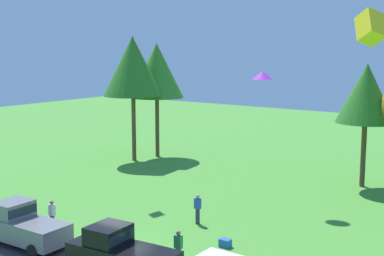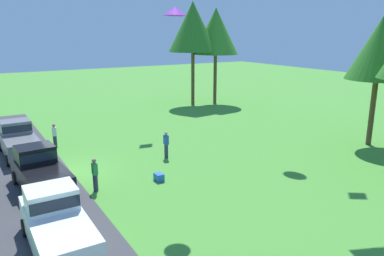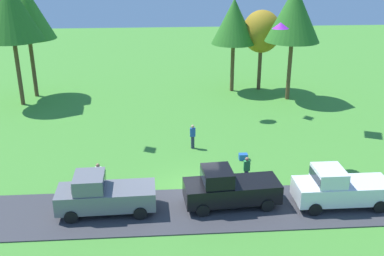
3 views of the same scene
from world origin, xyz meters
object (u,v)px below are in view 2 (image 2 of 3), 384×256
Objects in this scene: car_pickup_mid_row at (40,170)px; person_beside_suv at (95,174)px; person_watching_sky at (166,144)px; kite_delta_trailing_tail at (175,11)px; car_pickup_by_flagpole at (56,221)px; cooler_box at (159,177)px; tree_lone_near at (380,49)px; tree_right_of_center at (216,31)px; car_pickup_near_entrance at (18,139)px; person_on_lawn at (55,136)px; tree_center_back at (193,27)px.

person_beside_suv is (1.42, 2.33, -0.23)m from car_pickup_mid_row.
kite_delta_trailing_tail reaches higher than person_watching_sky.
car_pickup_by_flagpole is 7.26m from cooler_box.
person_beside_suv is 3.05× the size of cooler_box.
tree_lone_near is 15.61× the size of cooler_box.
tree_right_of_center is 18.24× the size of cooler_box.
person_watching_sky is 6.01m from person_beside_suv.
car_pickup_by_flagpole is at bearing -45.57° from tree_right_of_center.
tree_right_of_center is at bearing 137.98° from cooler_box.
car_pickup_mid_row is 1.02× the size of car_pickup_by_flagpole.
person_on_lawn is (-0.48, 2.31, -0.23)m from car_pickup_near_entrance.
car_pickup_by_flagpole is at bearing -48.80° from person_watching_sky.
person_beside_suv reaches higher than cooler_box.
tree_lone_near is at bearing 8.55° from tree_center_back.
person_watching_sky is 3.83m from cooler_box.
kite_delta_trailing_tail is (2.31, 3.35, 7.72)m from person_beside_suv.
car_pickup_mid_row is 26.55m from tree_right_of_center.
tree_center_back is at bearing 143.94° from cooler_box.
tree_lone_near reaches higher than car_pickup_near_entrance.
car_pickup_by_flagpole is at bearing -41.20° from tree_center_back.
car_pickup_by_flagpole reaches higher than cooler_box.
tree_right_of_center is 18.61m from tree_lone_near.
tree_center_back is 23.14m from kite_delta_trailing_tail.
tree_lone_near reaches higher than person_beside_suv.
cooler_box is at bearing -96.15° from tree_lone_near.
person_beside_suv is at bearing -96.39° from tree_lone_near.
kite_delta_trailing_tail is (-2.06, 6.08, 7.49)m from car_pickup_by_flagpole.
car_pickup_near_entrance is at bearing -145.25° from cooler_box.
car_pickup_mid_row is 0.47× the size of tree_center_back.
car_pickup_near_entrance is 0.47× the size of tree_center_back.
car_pickup_mid_row is at bearing -80.45° from person_watching_sky.
car_pickup_mid_row is at bearing -123.33° from kite_delta_trailing_tail.
car_pickup_near_entrance is at bearing -115.14° from tree_lone_near.
person_beside_suv is 0.17× the size of tree_right_of_center.
kite_delta_trailing_tail is at bearing -89.28° from tree_lone_near.
car_pickup_mid_row is at bearing 175.98° from car_pickup_by_flagpole.
tree_lone_near is at bearing 83.85° from cooler_box.
kite_delta_trailing_tail is at bearing 108.72° from car_pickup_by_flagpole.
tree_lone_near is (2.12, 18.90, 5.76)m from person_beside_suv.
tree_right_of_center is 1.17× the size of tree_lone_near.
car_pickup_mid_row is at bearing -16.88° from person_on_lawn.
tree_center_back is at bearing 138.80° from car_pickup_by_flagpole.
car_pickup_near_entrance is 8.33m from person_beside_suv.
car_pickup_by_flagpole is 2.93× the size of person_on_lawn.
tree_lone_near is (19.17, 2.88, -1.57)m from tree_center_back.
cooler_box is (-1.68, -15.61, -6.44)m from tree_lone_near.
tree_center_back is 1.23× the size of tree_lone_near.
person_watching_sky is at bearing 99.55° from car_pickup_mid_row.
car_pickup_mid_row is (6.51, 0.19, 0.00)m from car_pickup_near_entrance.
person_beside_suv is at bearing -63.14° from person_watching_sky.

